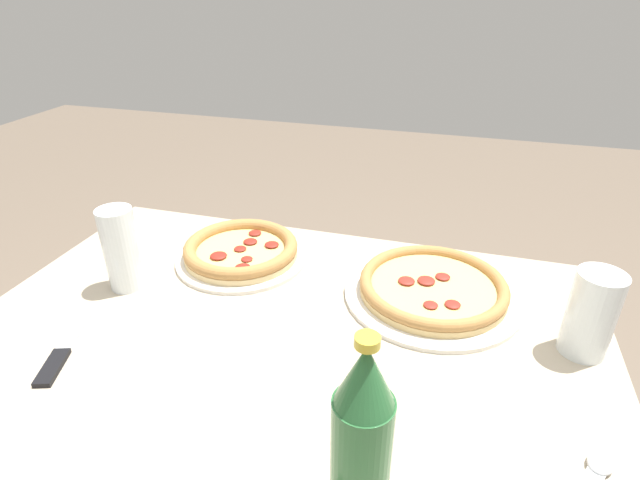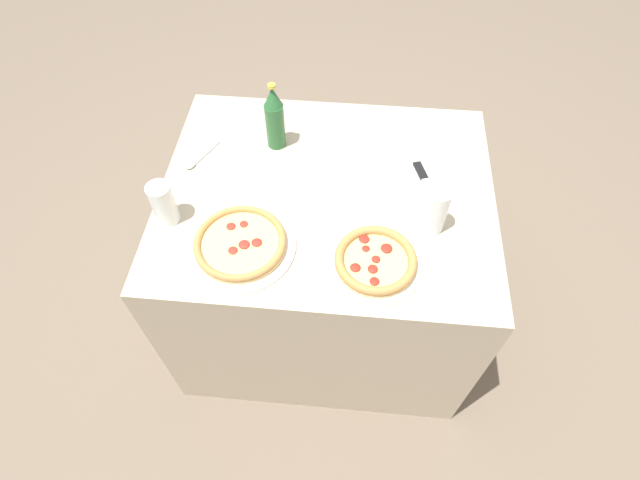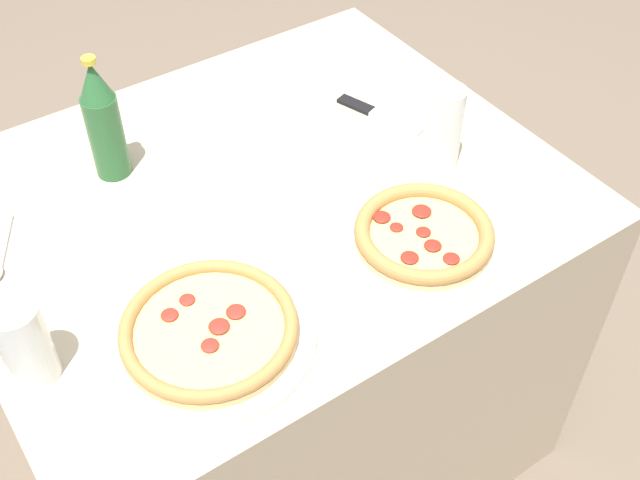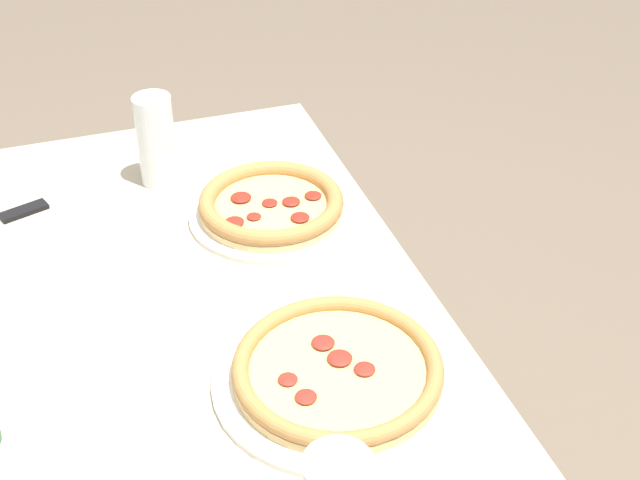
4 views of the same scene
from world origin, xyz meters
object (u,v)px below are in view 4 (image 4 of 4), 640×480
object	(u,v)px
pizza_pepperoni	(338,371)
pizza_margherita	(271,206)
glass_orange_juice	(156,144)
knife	(52,201)

from	to	relation	value
pizza_pepperoni	pizza_margherita	size ratio (longest dim) A/B	1.20
pizza_pepperoni	glass_orange_juice	xyz separation A→B (m)	(-0.54, -0.12, 0.05)
pizza_pepperoni	pizza_margherita	distance (m)	0.38
pizza_pepperoni	glass_orange_juice	world-z (taller)	glass_orange_juice
pizza_margherita	glass_orange_juice	size ratio (longest dim) A/B	1.68
pizza_margherita	glass_orange_juice	distance (m)	0.22
pizza_margherita	pizza_pepperoni	bearing A→B (deg)	-3.79
glass_orange_juice	knife	size ratio (longest dim) A/B	0.84
pizza_margherita	glass_orange_juice	xyz separation A→B (m)	(-0.16, -0.15, 0.05)
pizza_pepperoni	glass_orange_juice	distance (m)	0.56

